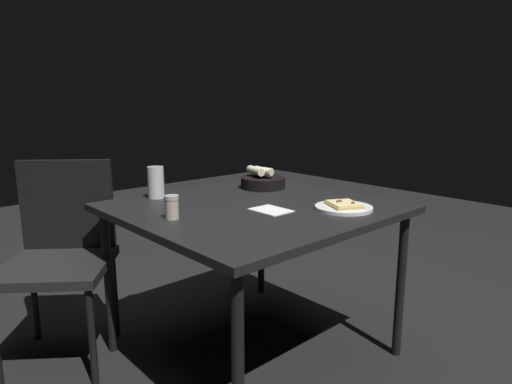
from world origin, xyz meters
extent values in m
plane|color=black|center=(0.00, 0.00, 0.00)|extent=(8.00, 8.00, 0.00)
cube|color=black|center=(0.00, 0.00, 0.69)|extent=(1.03, 1.07, 0.03)
cylinder|color=black|center=(-0.46, -0.48, 0.34)|extent=(0.04, 0.04, 0.68)
cylinder|color=black|center=(0.46, -0.48, 0.34)|extent=(0.04, 0.04, 0.68)
cylinder|color=black|center=(-0.46, 0.48, 0.34)|extent=(0.04, 0.04, 0.68)
cylinder|color=black|center=(0.46, 0.48, 0.34)|extent=(0.04, 0.04, 0.68)
cylinder|color=white|center=(-0.32, -0.22, 0.71)|extent=(0.24, 0.24, 0.01)
cube|color=tan|center=(-0.32, -0.22, 0.72)|extent=(0.18, 0.17, 0.01)
cube|color=beige|center=(-0.32, -0.22, 0.73)|extent=(0.17, 0.16, 0.01)
sphere|color=brown|center=(-0.30, -0.21, 0.74)|extent=(0.02, 0.02, 0.02)
sphere|color=brown|center=(-0.30, -0.22, 0.74)|extent=(0.02, 0.02, 0.02)
sphere|color=brown|center=(-0.35, -0.23, 0.74)|extent=(0.02, 0.02, 0.02)
cylinder|color=black|center=(0.25, -0.29, 0.73)|extent=(0.23, 0.23, 0.06)
cylinder|color=beige|center=(0.25, -0.30, 0.79)|extent=(0.14, 0.06, 0.04)
cylinder|color=beige|center=(0.28, -0.27, 0.79)|extent=(0.14, 0.08, 0.04)
cylinder|color=beige|center=(0.23, -0.28, 0.80)|extent=(0.11, 0.06, 0.04)
cylinder|color=red|center=(0.30, -0.31, 0.73)|extent=(0.06, 0.06, 0.03)
cylinder|color=silver|center=(0.41, 0.24, 0.78)|extent=(0.08, 0.08, 0.15)
cylinder|color=#B47816|center=(0.41, 0.24, 0.76)|extent=(0.07, 0.07, 0.10)
cylinder|color=#BFB299|center=(0.04, 0.39, 0.74)|extent=(0.05, 0.05, 0.08)
cylinder|color=maroon|center=(0.04, 0.39, 0.73)|extent=(0.04, 0.04, 0.04)
cylinder|color=#B7B7BC|center=(0.04, 0.39, 0.79)|extent=(0.05, 0.05, 0.01)
cube|color=white|center=(-0.13, 0.02, 0.71)|extent=(0.16, 0.12, 0.00)
cube|color=black|center=(0.53, 0.67, 0.44)|extent=(0.62, 0.62, 0.04)
cube|color=black|center=(0.69, 0.55, 0.67)|extent=(0.29, 0.35, 0.42)
cylinder|color=black|center=(0.26, 0.64, 0.21)|extent=(0.03, 0.03, 0.42)
cylinder|color=black|center=(0.80, 0.71, 0.21)|extent=(0.03, 0.03, 0.42)
cylinder|color=black|center=(0.56, 0.41, 0.21)|extent=(0.03, 0.03, 0.42)
camera|label=1|loc=(-1.39, 1.25, 1.15)|focal=30.93mm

